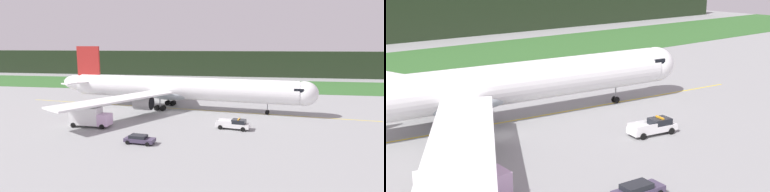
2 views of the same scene
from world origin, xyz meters
TOP-DOWN VIEW (x-y plane):
  - ground at (0.00, 0.00)m, footprint 320.00×320.00m
  - taxiway_centerline_main at (0.94, 4.24)m, footprint 80.94×10.31m
  - airliner at (0.08, 4.35)m, footprint 60.16×53.18m
  - ops_pickup_truck at (13.75, -10.94)m, footprint 6.05×3.06m
  - catering_truck at (-11.60, -13.74)m, footprint 7.29×2.86m
  - staff_car at (0.28, -21.25)m, footprint 4.66×2.35m
  - apron_cone at (16.24, -8.75)m, footprint 0.46×0.46m

SIDE VIEW (x-z plane):
  - ground at x=0.00m, z-range 0.00..0.00m
  - taxiway_centerline_main at x=0.94m, z-range 0.00..0.01m
  - apron_cone at x=16.24m, z-range -0.01..0.58m
  - staff_car at x=0.28m, z-range 0.05..1.35m
  - ops_pickup_truck at x=13.75m, z-range -0.07..1.87m
  - catering_truck at x=-11.60m, z-range 0.02..3.73m
  - airliner at x=0.08m, z-range -2.44..11.62m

